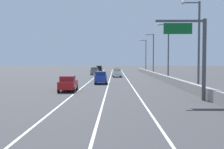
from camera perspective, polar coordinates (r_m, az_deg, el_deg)
name	(u,v)px	position (r m, az deg, el deg)	size (l,w,h in m)	color
ground_plane	(119,76)	(66.84, 1.44, -0.36)	(320.00, 320.00, 0.00)	#38383A
lane_stripe_left	(93,79)	(58.03, -3.88, -0.84)	(0.16, 130.00, 0.00)	silver
lane_stripe_center	(110,79)	(57.86, -0.42, -0.85)	(0.16, 130.00, 0.00)	silver
lane_stripe_right	(127,79)	(57.90, 3.05, -0.85)	(0.16, 130.00, 0.00)	silver
jersey_barrier_right	(172,81)	(43.74, 12.23, -1.35)	(0.60, 120.00, 1.10)	gray
overhead_sign_gantry	(196,49)	(26.86, 16.81, 4.97)	(4.68, 0.36, 7.50)	#47474C
lamp_post_right_second	(197,41)	(32.71, 16.89, 6.63)	(2.14, 0.44, 10.32)	#4C4C51
lamp_post_right_third	(167,48)	(50.97, 11.14, 5.26)	(2.14, 0.44, 10.32)	#4C4C51
lamp_post_right_fourth	(152,52)	(69.44, 8.23, 4.60)	(2.14, 0.44, 10.32)	#4C4C51
lamp_post_right_fifth	(145,54)	(88.06, 6.76, 4.22)	(2.14, 0.44, 10.32)	#4C4C51
car_gray_0	(95,71)	(74.00, -3.58, 0.71)	(1.93, 4.16, 2.01)	slate
car_red_1	(68,83)	(34.23, -8.95, -1.81)	(2.05, 4.74, 1.86)	red
car_blue_2	(101,78)	(44.76, -2.29, -0.65)	(1.93, 4.07, 1.97)	#1E389E
car_yellow_3	(116,71)	(71.98, 0.90, 0.65)	(1.88, 4.24, 1.98)	gold
car_white_4	(117,73)	(63.81, 1.01, 0.35)	(2.08, 4.13, 1.92)	white
car_black_5	(99,69)	(94.73, -2.61, 1.18)	(1.97, 4.48, 2.08)	black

